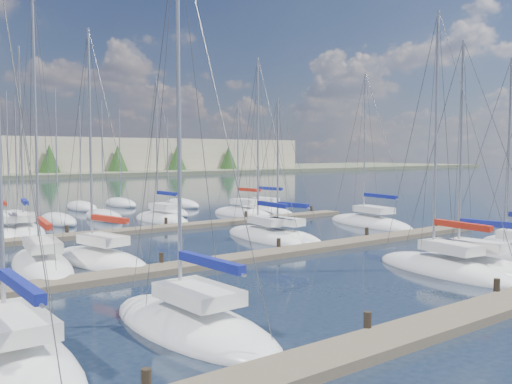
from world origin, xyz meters
TOP-DOWN VIEW (x-y plane):
  - ground at (0.00, 60.00)m, footprint 400.00×400.00m
  - dock_near at (0.00, 2.01)m, footprint 44.00×1.93m
  - dock_mid at (0.00, 16.01)m, footprint 44.00×1.93m
  - dock_far at (0.00, 30.01)m, footprint 44.00×1.93m
  - sailboat_q at (14.24, 34.41)m, footprint 3.37×8.00m
  - sailboat_p at (5.89, 35.12)m, footprint 2.87×7.97m
  - sailboat_m at (18.31, 22.06)m, footprint 4.54×10.17m
  - sailboat_k at (6.47, 21.47)m, footprint 3.34×9.01m
  - sailboat_l at (7.15, 20.11)m, footprint 3.05×6.91m
  - sailboat_r at (16.97, 34.73)m, footprint 3.54×8.07m
  - sailboat_j at (-5.99, 20.23)m, footprint 4.23×8.40m
  - sailboat_c at (-8.17, 7.06)m, footprint 3.48×8.89m
  - sailboat_i at (-8.94, 20.73)m, footprint 4.38×10.17m
  - sailboat_e at (8.21, 6.69)m, footprint 3.46×8.01m
  - sailboat_o at (-6.07, 33.91)m, footprint 4.31×8.18m
  - sailboat_b at (-13.87, 7.59)m, footprint 3.31×9.86m
  - sailboat_d at (6.77, 7.25)m, footprint 3.74×8.79m
  - sailboat_n at (-7.58, 34.22)m, footprint 3.32×7.89m
  - distant_boats at (-4.34, 43.76)m, footprint 36.93×20.75m

SIDE VIEW (x-z plane):
  - ground at x=0.00m, z-range 0.00..0.00m
  - dock_near at x=0.00m, z-range -0.40..0.70m
  - dock_mid at x=0.00m, z-range -0.40..0.70m
  - dock_far at x=0.00m, z-range -0.40..0.70m
  - sailboat_b at x=-13.87m, z-range -6.47..6.81m
  - sailboat_q at x=14.24m, z-range -5.55..5.89m
  - sailboat_m at x=18.31m, z-range -6.56..6.90m
  - sailboat_c at x=-8.17m, z-range -7.10..7.45m
  - sailboat_j at x=-5.99m, z-range -6.57..6.93m
  - sailboat_l at x=7.15m, z-range -5.07..5.44m
  - sailboat_e at x=8.21m, z-range -6.05..6.42m
  - sailboat_p at x=5.89m, z-range -6.53..6.90m
  - sailboat_d at x=6.77m, z-range -6.76..7.13m
  - sailboat_i at x=-8.94m, z-range -7.71..8.09m
  - sailboat_k at x=6.47m, z-range -6.50..6.87m
  - sailboat_r at x=16.97m, z-range -6.26..6.64m
  - sailboat_o at x=-6.07m, z-range -7.09..7.47m
  - sailboat_n at x=-7.58m, z-range -6.74..7.14m
  - distant_boats at x=-4.34m, z-range -6.36..6.94m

